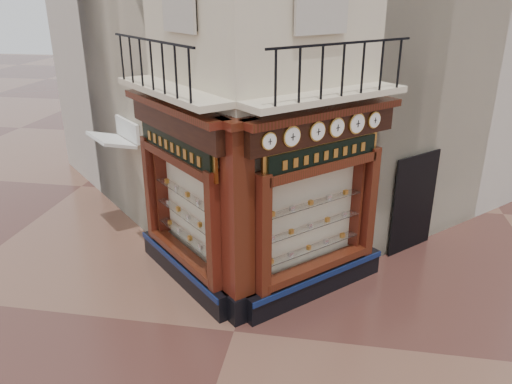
% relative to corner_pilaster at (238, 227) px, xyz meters
% --- Properties ---
extents(ground, '(80.00, 80.00, 0.00)m').
position_rel_corner_pilaster_xyz_m(ground, '(0.00, -0.50, -1.95)').
color(ground, '#462620').
rests_on(ground, ground).
extents(neighbour_left, '(11.31, 11.31, 11.00)m').
position_rel_corner_pilaster_xyz_m(neighbour_left, '(-2.47, 8.13, 3.55)').
color(neighbour_left, '#B7AD9F').
rests_on(neighbour_left, ground).
extents(neighbour_right, '(11.31, 11.31, 11.00)m').
position_rel_corner_pilaster_xyz_m(neighbour_right, '(2.47, 8.13, 3.55)').
color(neighbour_right, '#B7AD9F').
rests_on(neighbour_right, ground).
extents(shopfront_left, '(2.86, 2.86, 3.98)m').
position_rel_corner_pilaster_xyz_m(shopfront_left, '(-1.41, 1.07, 0.03)').
color(shopfront_left, black).
rests_on(shopfront_left, ground).
extents(shopfront_right, '(2.86, 2.86, 3.98)m').
position_rel_corner_pilaster_xyz_m(shopfront_right, '(1.41, 1.07, 0.03)').
color(shopfront_right, black).
rests_on(shopfront_right, ground).
extents(corner_pilaster, '(0.85, 0.85, 3.98)m').
position_rel_corner_pilaster_xyz_m(corner_pilaster, '(0.00, 0.00, 0.00)').
color(corner_pilaster, black).
rests_on(corner_pilaster, ground).
extents(balcony, '(5.94, 2.97, 1.03)m').
position_rel_corner_pilaster_xyz_m(balcony, '(0.00, 0.99, 2.27)').
color(balcony, beige).
rests_on(balcony, ground).
extents(clock_a, '(0.26, 0.26, 0.31)m').
position_rel_corner_pilaster_xyz_m(clock_a, '(0.56, -0.04, 1.67)').
color(clock_a, gold).
rests_on(clock_a, ground).
extents(clock_b, '(0.30, 0.30, 0.38)m').
position_rel_corner_pilaster_xyz_m(clock_b, '(0.91, 0.31, 1.67)').
color(clock_b, gold).
rests_on(clock_b, ground).
extents(clock_c, '(0.29, 0.29, 0.37)m').
position_rel_corner_pilaster_xyz_m(clock_c, '(1.33, 0.73, 1.67)').
color(clock_c, gold).
rests_on(clock_c, ground).
extents(clock_d, '(0.30, 0.30, 0.38)m').
position_rel_corner_pilaster_xyz_m(clock_d, '(1.67, 1.07, 1.67)').
color(clock_d, gold).
rests_on(clock_d, ground).
extents(clock_e, '(0.33, 0.33, 0.41)m').
position_rel_corner_pilaster_xyz_m(clock_e, '(2.04, 1.44, 1.67)').
color(clock_e, gold).
rests_on(clock_e, ground).
extents(clock_f, '(0.27, 0.27, 0.33)m').
position_rel_corner_pilaster_xyz_m(clock_f, '(2.38, 1.78, 1.67)').
color(clock_f, gold).
rests_on(clock_f, ground).
extents(awning, '(1.55, 1.55, 0.29)m').
position_rel_corner_pilaster_xyz_m(awning, '(-3.88, 3.17, -1.95)').
color(awning, silver).
rests_on(awning, ground).
extents(signboard_left, '(2.25, 2.25, 0.60)m').
position_rel_corner_pilaster_xyz_m(signboard_left, '(-1.46, 1.01, 1.15)').
color(signboard_left, gold).
rests_on(signboard_left, ground).
extents(signboard_right, '(2.06, 2.06, 0.55)m').
position_rel_corner_pilaster_xyz_m(signboard_right, '(1.46, 1.01, 1.15)').
color(signboard_right, gold).
rests_on(signboard_right, ground).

